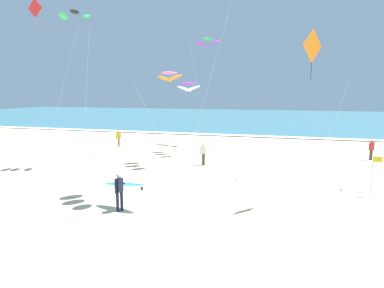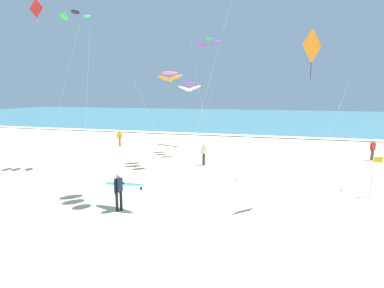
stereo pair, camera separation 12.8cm
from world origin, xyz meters
name	(u,v)px [view 1 (the left image)]	position (x,y,z in m)	size (l,w,h in m)	color
ground_plane	(159,205)	(0.00, 0.00, 0.00)	(160.00, 160.00, 0.00)	beige
ocean_water	(258,118)	(0.00, 54.85, 0.04)	(160.00, 60.00, 0.08)	teal
shoreline_foam	(237,135)	(0.00, 25.15, 0.09)	(160.00, 1.65, 0.01)	white
surfer_lead	(122,187)	(-1.35, -1.06, 1.04)	(2.29, 1.06, 1.71)	black
kite_arc_rose_near	(169,77)	(-2.46, 8.28, 6.28)	(3.25, 3.05, 6.63)	orange
kite_diamond_amber_mid	(313,50)	(6.50, 1.85, 6.97)	(2.47, 3.49, 7.87)	orange
kite_arc_charcoal_far	(75,15)	(-8.22, 5.98, 10.23)	(2.20, 4.02, 10.55)	green
kite_arc_emerald_high	(208,42)	(-2.07, 18.29, 10.04)	(2.80, 3.28, 10.42)	purple
kite_arc_violet_low	(188,87)	(-2.41, 12.78, 5.63)	(3.09, 2.92, 6.00)	white
kite_diamond_scarlet_close	(37,13)	(-13.10, 8.15, 11.19)	(4.80, 0.51, 12.26)	red
bystander_yellow_top	(119,138)	(-9.95, 14.36, 0.81)	(0.44, 0.32, 1.59)	#D8593F
bystander_white_top	(203,154)	(-0.06, 8.66, 0.81)	(0.45, 0.30, 1.59)	#4C3D2D
bystander_red_top	(371,150)	(11.99, 14.04, 0.81)	(0.45, 0.31, 1.59)	#4C3D2D
lifeguard_flag	(373,172)	(9.81, 4.16, 1.27)	(0.45, 0.05, 2.10)	silver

